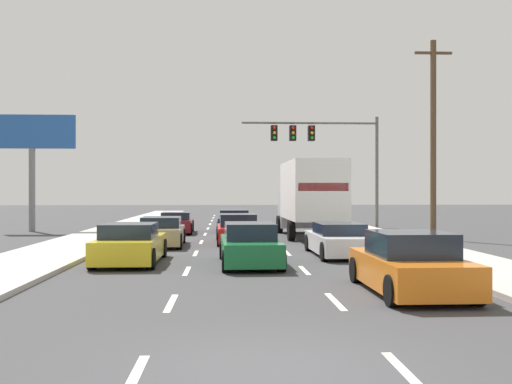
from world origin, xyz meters
name	(u,v)px	position (x,y,z in m)	size (l,w,h in m)	color
ground_plane	(237,234)	(0.00, 25.00, 0.00)	(140.00, 140.00, 0.00)	#3D3D3F
sidewalk_right	(385,239)	(6.84, 20.00, 0.07)	(3.17, 80.00, 0.14)	#B2AFA8
sidewalk_left	(88,240)	(-6.84, 20.00, 0.07)	(3.17, 80.00, 0.14)	#B2AFA8
lane_markings	(238,238)	(0.00, 22.18, 0.00)	(3.54, 57.00, 0.01)	silver
car_maroon	(176,224)	(-3.31, 25.51, 0.53)	(1.90, 4.08, 1.16)	maroon
car_tan	(161,233)	(-3.30, 17.73, 0.57)	(1.98, 4.22, 1.22)	tan
car_yellow	(130,245)	(-3.63, 11.66, 0.59)	(1.94, 4.44, 1.29)	yellow
car_navy	(234,221)	(-0.12, 26.95, 0.57)	(1.93, 4.39, 1.23)	#141E4C
car_red	(238,230)	(-0.06, 19.13, 0.58)	(1.98, 4.57, 1.29)	red
car_green	(250,246)	(0.16, 11.06, 0.60)	(1.94, 4.57, 1.32)	#196B38
box_truck	(310,195)	(3.59, 22.13, 2.14)	(2.73, 8.22, 3.75)	white
car_white	(339,240)	(3.45, 13.60, 0.55)	(1.94, 4.58, 1.17)	white
car_orange	(410,265)	(3.58, 5.66, 0.62)	(1.99, 4.33, 1.38)	orange
traffic_signal_mast	(316,141)	(5.07, 30.10, 5.46)	(8.68, 0.69, 7.02)	#595B56
utility_pole_mid	(433,137)	(9.31, 20.63, 4.90)	(1.80, 0.28, 9.51)	brown
roadside_billboard	(32,146)	(-11.69, 27.42, 4.90)	(4.91, 0.36, 6.69)	slate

